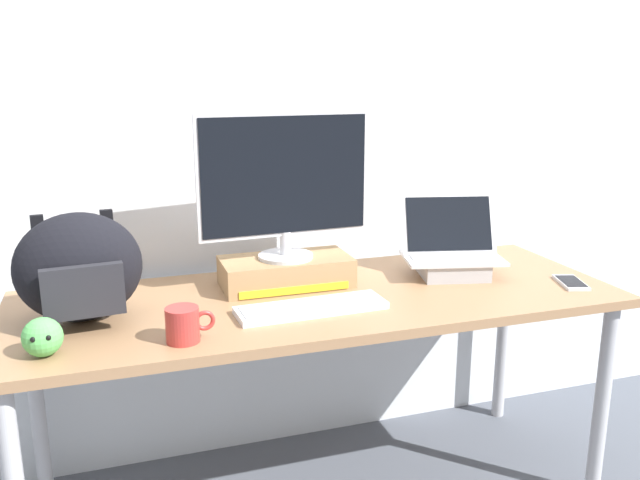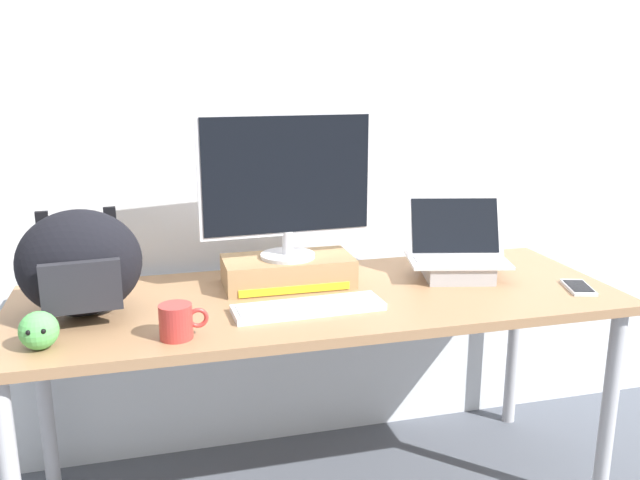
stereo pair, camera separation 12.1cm
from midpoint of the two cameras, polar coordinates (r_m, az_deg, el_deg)
name	(u,v)px [view 2 (the right image)]	position (r m, az deg, el deg)	size (l,w,h in m)	color
back_wall	(288,105)	(2.41, -1.31, 11.64)	(7.00, 0.10, 2.60)	silver
desk	(320,316)	(2.11, 1.65, -6.58)	(1.90, 0.70, 0.73)	#99704C
toner_box_yellow	(288,271)	(2.18, -1.20, -2.72)	(0.42, 0.21, 0.09)	#9E7A51
desktop_monitor	(287,182)	(2.11, -1.23, 5.04)	(0.57, 0.18, 0.47)	silver
open_laptop	(457,261)	(2.32, 13.23, -1.77)	(0.37, 0.29, 0.27)	#ADADB2
external_keyboard	(308,307)	(1.95, 0.78, -5.86)	(0.45, 0.15, 0.02)	white
messenger_backpack	(80,264)	(1.98, -18.44, -1.98)	(0.37, 0.30, 0.31)	black
coffee_mug	(177,321)	(1.78, -10.37, -6.97)	(0.13, 0.09, 0.09)	#B2332D
cell_phone	(578,287)	(2.33, 22.88, -3.82)	(0.12, 0.17, 0.01)	silver
plush_toy	(39,330)	(1.80, -21.42, -7.33)	(0.10, 0.10, 0.10)	#56B256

